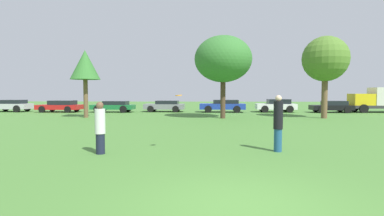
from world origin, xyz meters
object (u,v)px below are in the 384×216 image
(parked_car_red, at_px, (60,106))
(parked_car_silver, at_px, (11,105))
(parked_car_white, at_px, (276,105))
(tree_0, at_px, (85,66))
(parked_car_grey, at_px, (165,106))
(parked_car_blue, at_px, (223,105))
(tree_1, at_px, (223,59))
(parked_car_black, at_px, (332,106))
(person_catcher, at_px, (278,123))
(tree_2, at_px, (325,59))
(person_thrower, at_px, (100,128))
(frisbee, at_px, (179,95))
(parked_car_green, at_px, (114,106))

(parked_car_red, bearing_deg, parked_car_silver, -0.88)
(parked_car_silver, height_order, parked_car_white, parked_car_white)
(tree_0, distance_m, parked_car_grey, 9.74)
(parked_car_red, xyz_separation_m, parked_car_grey, (10.66, 0.89, -0.01))
(parked_car_blue, bearing_deg, tree_1, 88.15)
(parked_car_blue, height_order, parked_car_white, parked_car_white)
(parked_car_blue, xyz_separation_m, parked_car_black, (10.87, -0.11, -0.07))
(parked_car_silver, relative_size, parked_car_grey, 0.95)
(person_catcher, xyz_separation_m, parked_car_white, (4.98, 20.36, -0.27))
(tree_2, height_order, parked_car_red, tree_2)
(person_thrower, xyz_separation_m, parked_car_white, (10.87, 20.94, -0.15))
(parked_car_silver, height_order, parked_car_blue, parked_car_blue)
(person_thrower, relative_size, tree_0, 0.32)
(person_thrower, relative_size, parked_car_blue, 0.37)
(frisbee, height_order, tree_2, tree_2)
(parked_car_green, height_order, parked_car_blue, parked_car_blue)
(parked_car_blue, xyz_separation_m, parked_car_white, (5.47, 0.38, 0.02))
(parked_car_black, bearing_deg, frisbee, 57.67)
(parked_car_green, bearing_deg, tree_2, 163.27)
(parked_car_white, bearing_deg, tree_0, 25.33)
(tree_1, height_order, parked_car_red, tree_1)
(tree_2, bearing_deg, parked_car_green, 161.09)
(person_catcher, bearing_deg, parked_car_green, -64.99)
(person_catcher, distance_m, tree_2, 15.34)
(parked_car_green, bearing_deg, parked_car_red, 2.48)
(parked_car_grey, height_order, parked_car_blue, parked_car_blue)
(frisbee, bearing_deg, parked_car_white, 67.83)
(tree_0, xyz_separation_m, tree_2, (18.80, 0.08, 0.42))
(person_thrower, distance_m, parked_car_silver, 26.30)
(person_catcher, bearing_deg, parked_car_blue, -94.28)
(parked_car_green, bearing_deg, parked_car_grey, -168.30)
(frisbee, relative_size, tree_1, 0.04)
(person_thrower, xyz_separation_m, frisbee, (2.52, 0.46, 1.04))
(person_thrower, bearing_deg, parked_car_white, 56.89)
(parked_car_grey, xyz_separation_m, parked_car_black, (16.85, -0.57, -0.02))
(frisbee, xyz_separation_m, parked_car_blue, (2.87, 20.10, -1.22))
(parked_car_green, xyz_separation_m, parked_car_black, (22.00, 0.30, -0.01))
(parked_car_green, relative_size, parked_car_white, 1.08)
(parked_car_blue, bearing_deg, person_thrower, 77.48)
(person_catcher, distance_m, parked_car_green, 22.76)
(parked_car_red, relative_size, parked_car_white, 1.09)
(parked_car_red, xyz_separation_m, parked_car_black, (27.51, 0.32, -0.02))
(parked_car_green, distance_m, parked_car_black, 22.00)
(parked_car_red, relative_size, parked_car_black, 1.09)
(tree_2, bearing_deg, parked_car_red, 165.27)
(tree_1, relative_size, parked_car_silver, 1.59)
(parked_car_silver, xyz_separation_m, parked_car_red, (5.34, -0.29, -0.03))
(person_thrower, bearing_deg, tree_0, 107.98)
(tree_1, distance_m, parked_car_red, 17.89)
(parked_car_red, distance_m, parked_car_grey, 10.69)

